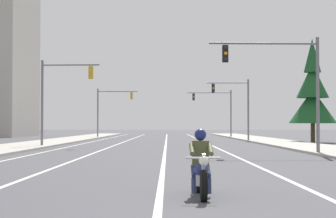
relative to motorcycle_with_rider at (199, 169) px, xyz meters
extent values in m
cube|color=beige|center=(-0.89, 38.91, -0.58)|extent=(0.16, 100.00, 0.01)
cube|color=beige|center=(-4.84, 38.91, -0.58)|extent=(0.16, 100.00, 0.01)
cube|color=beige|center=(2.65, 38.91, -0.58)|extent=(0.16, 100.00, 0.01)
cube|color=beige|center=(-7.86, 38.91, -0.58)|extent=(0.16, 100.00, 0.01)
cube|color=#ADA89E|center=(9.04, 33.91, -0.52)|extent=(4.40, 110.00, 0.14)
cube|color=#ADA89E|center=(-11.10, 33.91, -0.52)|extent=(4.40, 110.00, 0.14)
cylinder|color=black|center=(0.01, -0.82, -0.27)|extent=(0.12, 0.64, 0.64)
cylinder|color=black|center=(0.00, 0.73, -0.27)|extent=(0.12, 0.64, 0.64)
cylinder|color=silver|center=(0.01, -0.72, 0.05)|extent=(0.07, 0.33, 0.68)
sphere|color=white|center=(0.01, -0.87, 0.23)|extent=(0.20, 0.20, 0.20)
cylinder|color=silver|center=(0.01, -0.67, 0.28)|extent=(0.70, 0.05, 0.04)
ellipsoid|color=navy|center=(0.00, -0.17, 0.01)|extent=(0.32, 0.56, 0.28)
cube|color=silver|center=(0.00, -0.05, -0.22)|extent=(0.24, 0.44, 0.24)
cube|color=black|center=(0.00, 0.27, -0.05)|extent=(0.28, 0.52, 0.12)
cube|color=navy|center=(0.00, 0.68, 0.03)|extent=(0.20, 0.36, 0.08)
cylinder|color=silver|center=(-0.14, 0.35, -0.29)|extent=(0.08, 0.55, 0.08)
cube|color=#4C512D|center=(0.00, 0.23, 0.33)|extent=(0.36, 0.24, 0.56)
sphere|color=navy|center=(0.00, 0.21, 0.74)|extent=(0.26, 0.26, 0.26)
cylinder|color=navy|center=(0.14, 0.09, -0.05)|extent=(0.14, 0.44, 0.30)
cylinder|color=navy|center=(0.16, -0.09, -0.35)|extent=(0.11, 0.16, 0.35)
cylinder|color=#4C512D|center=(0.20, -0.03, 0.43)|extent=(0.10, 0.52, 0.27)
cylinder|color=navy|center=(-0.14, 0.09, -0.05)|extent=(0.14, 0.44, 0.30)
cylinder|color=navy|center=(-0.16, -0.09, -0.35)|extent=(0.11, 0.16, 0.35)
cylinder|color=#4C512D|center=(-0.20, -0.03, 0.43)|extent=(0.10, 0.52, 0.27)
cylinder|color=slate|center=(7.18, 17.67, 2.51)|extent=(0.18, 0.18, 6.20)
cylinder|color=slate|center=(4.31, 17.55, 5.26)|extent=(5.76, 0.36, 0.11)
cube|color=black|center=(2.29, 17.46, 4.71)|extent=(0.31, 0.25, 0.90)
sphere|color=black|center=(2.30, 17.31, 5.01)|extent=(0.18, 0.18, 0.18)
sphere|color=orange|center=(2.30, 17.31, 4.71)|extent=(0.18, 0.18, 0.18)
sphere|color=black|center=(2.30, 17.31, 4.41)|extent=(0.18, 0.18, 0.18)
cylinder|color=slate|center=(-9.70, 28.33, 2.51)|extent=(0.18, 0.18, 6.20)
cylinder|color=slate|center=(-7.64, 28.19, 5.26)|extent=(4.13, 0.39, 0.11)
cube|color=#B79319|center=(-6.20, 28.09, 4.71)|extent=(0.32, 0.26, 0.90)
sphere|color=black|center=(-6.19, 28.24, 5.01)|extent=(0.18, 0.18, 0.18)
sphere|color=orange|center=(-6.19, 28.24, 4.71)|extent=(0.18, 0.18, 0.18)
sphere|color=black|center=(-6.19, 28.24, 4.41)|extent=(0.18, 0.18, 0.18)
cylinder|color=slate|center=(7.39, 45.16, 2.51)|extent=(0.18, 0.18, 6.20)
cylinder|color=slate|center=(5.31, 45.18, 5.26)|extent=(4.16, 0.14, 0.11)
cube|color=black|center=(3.85, 45.19, 4.71)|extent=(0.30, 0.24, 0.90)
sphere|color=black|center=(3.85, 45.03, 5.01)|extent=(0.18, 0.18, 0.18)
sphere|color=orange|center=(3.85, 45.03, 4.71)|extent=(0.18, 0.18, 0.18)
sphere|color=black|center=(3.85, 45.03, 4.41)|extent=(0.18, 0.18, 0.18)
cylinder|color=slate|center=(-9.58, 59.66, 2.51)|extent=(0.18, 0.18, 6.20)
cylinder|color=slate|center=(-7.08, 59.67, 5.26)|extent=(5.01, 0.13, 0.11)
cube|color=#B79319|center=(-5.33, 59.67, 4.71)|extent=(0.30, 0.24, 0.90)
sphere|color=black|center=(-5.33, 59.83, 5.01)|extent=(0.18, 0.18, 0.18)
sphere|color=orange|center=(-5.33, 59.83, 4.71)|extent=(0.18, 0.18, 0.18)
sphere|color=black|center=(-5.33, 59.83, 4.41)|extent=(0.18, 0.18, 0.18)
cylinder|color=slate|center=(7.55, 62.41, 2.51)|extent=(0.18, 0.18, 6.20)
cylinder|color=slate|center=(4.67, 62.43, 5.26)|extent=(5.76, 0.15, 0.11)
cube|color=black|center=(2.65, 62.45, 4.71)|extent=(0.30, 0.24, 0.90)
sphere|color=black|center=(2.65, 62.29, 5.01)|extent=(0.18, 0.18, 0.18)
sphere|color=orange|center=(2.65, 62.29, 4.71)|extent=(0.18, 0.18, 0.18)
sphere|color=black|center=(2.65, 62.29, 4.41)|extent=(0.18, 0.18, 0.18)
cylinder|color=#4C3828|center=(12.32, 38.97, 0.29)|extent=(0.39, 0.39, 1.75)
cone|color=#194C23|center=(12.32, 38.97, 2.69)|extent=(4.27, 4.27, 3.06)
cone|color=#194C23|center=(12.32, 38.97, 4.99)|extent=(2.91, 2.91, 3.06)
cone|color=#194C23|center=(12.32, 38.97, 7.29)|extent=(1.54, 1.54, 3.06)
camera|label=1|loc=(-0.71, -12.33, 0.94)|focal=61.05mm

